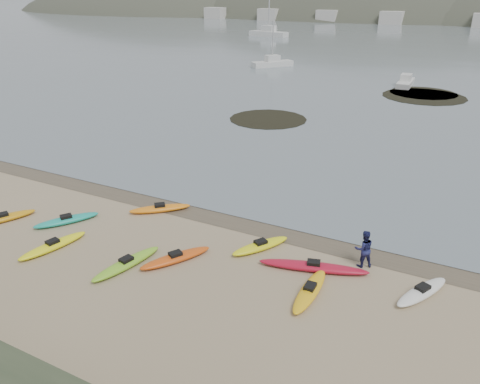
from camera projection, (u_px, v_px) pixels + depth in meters
The scene contains 6 objects.
ground at pixel (240, 218), 24.81m from camera, with size 600.00×600.00×0.00m, color tan.
wet_sand at pixel (237, 220), 24.57m from camera, with size 60.00×60.00×0.00m, color brown.
kayaks at pixel (182, 249), 21.56m from camera, with size 22.38×8.66×0.34m.
person_east at pixel (364, 249), 20.22m from camera, with size 0.83×0.65×1.71m, color navy.
kelp_mats at pixel (388, 101), 50.10m from camera, with size 19.51×25.94×0.04m.
moored_boats at pixel (425, 45), 93.00m from camera, with size 88.36×81.76×1.37m.
Camera 1 is at (10.22, -19.66, 11.26)m, focal length 35.00 mm.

